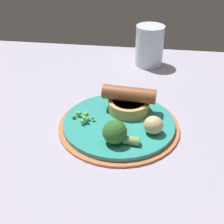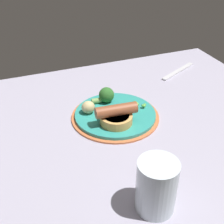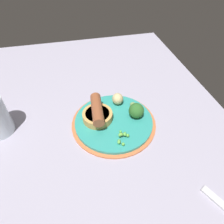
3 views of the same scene
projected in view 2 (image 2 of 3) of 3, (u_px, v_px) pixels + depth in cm
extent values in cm
cube|color=#9E99AD|center=(110.00, 133.00, 84.12)|extent=(110.00, 80.00, 3.00)
cylinder|color=#CC6B3D|center=(115.00, 116.00, 87.61)|extent=(24.59, 24.59, 0.50)
cylinder|color=teal|center=(115.00, 115.00, 87.36)|extent=(22.62, 22.62, 1.40)
cylinder|color=tan|center=(116.00, 118.00, 82.76)|extent=(8.65, 8.65, 2.39)
cylinder|color=#33190C|center=(116.00, 115.00, 82.19)|extent=(6.92, 6.92, 0.30)
cylinder|color=brown|center=(116.00, 109.00, 81.27)|extent=(11.29, 3.99, 3.08)
sphere|color=#60A23F|center=(137.00, 103.00, 88.67)|extent=(0.92, 0.92, 0.92)
sphere|color=#5DB745|center=(135.00, 102.00, 90.39)|extent=(0.87, 0.87, 0.87)
sphere|color=#5DB14C|center=(135.00, 103.00, 89.52)|extent=(0.99, 0.99, 0.99)
sphere|color=#5FB845|center=(136.00, 104.00, 88.51)|extent=(0.92, 0.92, 0.92)
sphere|color=#65B949|center=(137.00, 104.00, 88.36)|extent=(0.81, 0.81, 0.81)
sphere|color=#56B549|center=(134.00, 103.00, 89.63)|extent=(0.87, 0.87, 0.87)
sphere|color=#51B44A|center=(132.00, 106.00, 88.66)|extent=(0.70, 0.70, 0.70)
sphere|color=#59AE4E|center=(143.00, 106.00, 88.63)|extent=(0.80, 0.80, 0.80)
sphere|color=#65B84A|center=(144.00, 106.00, 88.68)|extent=(0.92, 0.92, 0.92)
sphere|color=#5CA546|center=(136.00, 104.00, 88.61)|extent=(0.77, 0.77, 0.77)
sphere|color=#5BAD42|center=(145.00, 105.00, 89.79)|extent=(0.88, 0.88, 0.88)
sphere|color=#2D6628|center=(107.00, 95.00, 90.98)|extent=(4.50, 4.50, 4.50)
cylinder|color=#7A9E56|center=(98.00, 101.00, 91.10)|extent=(2.93, 1.79, 1.58)
ellipsoid|color=#CCB77F|center=(88.00, 107.00, 86.16)|extent=(4.09, 3.84, 3.56)
cube|color=silver|center=(178.00, 71.00, 111.93)|extent=(16.90, 9.27, 0.60)
cylinder|color=silver|center=(156.00, 186.00, 58.35)|extent=(7.85, 7.85, 11.18)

